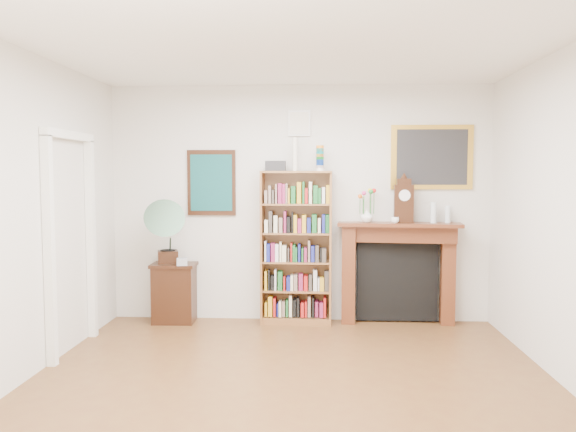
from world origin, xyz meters
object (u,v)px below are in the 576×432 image
object	(u,v)px
fireplace	(398,264)
mantel_clock	(404,202)
side_cabinet	(174,293)
cd_stack	(182,262)
flower_vase	(367,216)
bottle_right	(448,214)
bottle_left	(433,212)
bookshelf	(296,239)
gramophone	(164,228)
teacup	(395,220)

from	to	relation	value
fireplace	mantel_clock	bearing A→B (deg)	-52.08
side_cabinet	mantel_clock	distance (m)	2.89
cd_stack	flower_vase	size ratio (longest dim) A/B	0.79
cd_stack	bottle_right	world-z (taller)	bottle_right
bottle_left	side_cabinet	bearing A→B (deg)	-179.05
flower_vase	side_cabinet	bearing A→B (deg)	-178.33
bookshelf	side_cabinet	bearing A→B (deg)	-176.30
gramophone	teacup	xyz separation A→B (m)	(2.66, 0.04, 0.10)
bookshelf	mantel_clock	world-z (taller)	bookshelf
fireplace	bottle_right	distance (m)	0.81
fireplace	teacup	size ratio (longest dim) A/B	15.64
bottle_right	fireplace	bearing A→B (deg)	177.89
fireplace	gramophone	distance (m)	2.76
bottle_left	bottle_right	world-z (taller)	bottle_left
gramophone	cd_stack	distance (m)	0.45
gramophone	bookshelf	bearing A→B (deg)	-13.23
teacup	mantel_clock	bearing A→B (deg)	32.79
mantel_clock	fireplace	bearing A→B (deg)	126.51
fireplace	bottle_left	bearing A→B (deg)	-2.34
fireplace	gramophone	xyz separation A→B (m)	(-2.72, -0.18, 0.43)
bookshelf	bottle_left	bearing A→B (deg)	2.50
bottle_right	bottle_left	bearing A→B (deg)	-169.07
flower_vase	bottle_left	distance (m)	0.76
bookshelf	bottle_right	distance (m)	1.77
cd_stack	teacup	distance (m)	2.49
side_cabinet	teacup	xyz separation A→B (m)	(2.58, -0.04, 0.88)
side_cabinet	fireplace	size ratio (longest dim) A/B	0.49
teacup	bottle_right	bearing A→B (deg)	10.83
flower_vase	teacup	distance (m)	0.33
fireplace	bottle_right	world-z (taller)	bottle_right
flower_vase	teacup	size ratio (longest dim) A/B	1.65
flower_vase	bottle_right	world-z (taller)	bottle_right
bookshelf	side_cabinet	distance (m)	1.58
fireplace	teacup	distance (m)	0.55
teacup	bottle_right	distance (m)	0.63
bookshelf	mantel_clock	bearing A→B (deg)	1.79
cd_stack	flower_vase	xyz separation A→B (m)	(2.13, 0.20, 0.53)
bottle_right	flower_vase	bearing A→B (deg)	-178.96
side_cabinet	flower_vase	world-z (taller)	flower_vase
fireplace	flower_vase	world-z (taller)	flower_vase
gramophone	bottle_left	distance (m)	3.12
side_cabinet	bottle_right	xyz separation A→B (m)	(3.20, 0.08, 0.94)
flower_vase	bottle_right	bearing A→B (deg)	1.04
cd_stack	mantel_clock	distance (m)	2.65
flower_vase	bottle_right	size ratio (longest dim) A/B	0.76
side_cabinet	cd_stack	distance (m)	0.43
side_cabinet	fireplace	distance (m)	2.66
gramophone	bottle_right	distance (m)	3.29
side_cabinet	bottle_right	world-z (taller)	bottle_right
fireplace	side_cabinet	bearing A→B (deg)	-172.27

